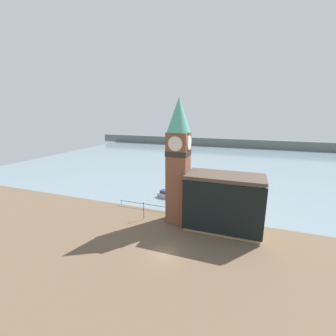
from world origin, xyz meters
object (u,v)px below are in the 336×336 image
object	(u,v)px
boat_near	(168,195)
mooring_bollard_near	(166,218)
clock_tower	(178,159)
lamp_post	(144,207)
pier_building	(224,203)

from	to	relation	value
boat_near	mooring_bollard_near	size ratio (longest dim) A/B	7.23
mooring_bollard_near	clock_tower	bearing A→B (deg)	17.14
mooring_bollard_near	lamp_post	world-z (taller)	lamp_post
lamp_post	clock_tower	bearing A→B (deg)	14.63
boat_near	mooring_bollard_near	xyz separation A→B (m)	(3.60, -11.24, -0.22)
boat_near	lamp_post	world-z (taller)	lamp_post
clock_tower	boat_near	distance (m)	16.59
clock_tower	boat_near	world-z (taller)	clock_tower
clock_tower	pier_building	distance (m)	10.97
clock_tower	boat_near	size ratio (longest dim) A/B	3.85
clock_tower	mooring_bollard_near	distance (m)	11.84
pier_building	mooring_bollard_near	size ratio (longest dim) A/B	16.00
pier_building	lamp_post	world-z (taller)	pier_building
clock_tower	mooring_bollard_near	xyz separation A→B (m)	(-2.16, -0.67, -11.63)
clock_tower	lamp_post	distance (m)	11.55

